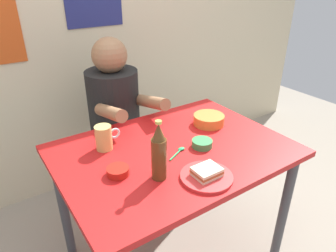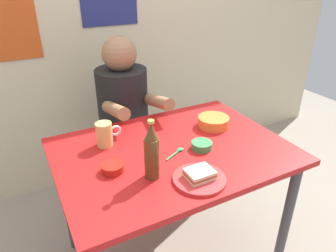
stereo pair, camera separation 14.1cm
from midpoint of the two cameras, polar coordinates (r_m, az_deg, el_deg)
The scene contains 12 objects.
wall_back at distance 2.24m, azimuth -10.95°, elevation 21.29°, with size 4.40×0.09×2.60m.
dining_table at distance 1.53m, azimuth 3.53°, elevation -7.27°, with size 1.10×0.80×0.74m.
stool at distance 2.16m, azimuth -5.85°, elevation -5.55°, with size 0.34×0.34×0.45m.
person_seated at distance 1.96m, azimuth -6.29°, elevation 4.60°, with size 0.33×0.56×0.72m.
plate_orange at distance 1.28m, azimuth 9.04°, elevation -9.80°, with size 0.22×0.22×0.01m, color red.
sandwich at distance 1.27m, azimuth 9.12°, elevation -8.90°, with size 0.11×0.09×0.04m.
beer_mug at distance 1.50m, azimuth -9.05°, elevation -1.58°, with size 0.13×0.08×0.12m.
beer_bottle at distance 1.23m, azimuth 0.24°, elevation -5.00°, with size 0.06×0.06×0.26m.
sambal_bowl_red at distance 1.32m, azimuth -7.27°, elevation -7.77°, with size 0.10×0.10×0.03m.
dip_bowl_green at distance 1.49m, azimuth 9.01°, elevation -3.59°, with size 0.10×0.10×0.03m.
soup_bowl_orange at distance 1.70m, azimuth 10.81°, elevation 0.82°, with size 0.17×0.17×0.05m.
spoon at distance 1.45m, azimuth 4.55°, elevation -4.87°, with size 0.12×0.06×0.01m.
Camera 2 is at (-0.61, -1.11, 1.51)m, focal length 32.76 mm.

